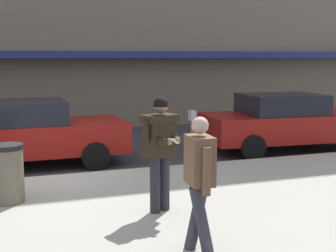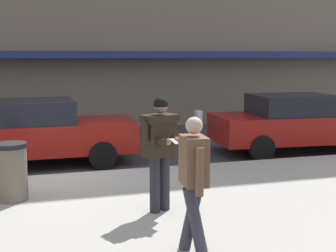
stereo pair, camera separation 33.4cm
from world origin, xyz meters
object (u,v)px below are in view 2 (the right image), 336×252
(parked_sedan_far, at_px, (296,123))
(parking_meter, at_px, (198,131))
(trash_bin, at_px, (11,171))
(pedestrian_dark_coat, at_px, (194,176))
(man_texting_on_phone, at_px, (160,142))
(parked_sedan_mid, at_px, (35,132))

(parked_sedan_far, xyz_separation_m, parking_meter, (-3.38, -1.61, 0.18))
(parking_meter, xyz_separation_m, trash_bin, (-3.78, -1.20, -0.34))
(parked_sedan_far, distance_m, pedestrian_dark_coat, 7.51)
(pedestrian_dark_coat, height_order, parking_meter, pedestrian_dark_coat)
(trash_bin, bearing_deg, parking_meter, 17.65)
(pedestrian_dark_coat, bearing_deg, man_texting_on_phone, 89.51)
(pedestrian_dark_coat, relative_size, parking_meter, 1.34)
(man_texting_on_phone, relative_size, pedestrian_dark_coat, 1.06)
(parked_sedan_far, relative_size, trash_bin, 4.71)
(parked_sedan_far, bearing_deg, man_texting_on_phone, -140.26)
(man_texting_on_phone, xyz_separation_m, pedestrian_dark_coat, (-0.01, -1.59, -0.14))
(trash_bin, bearing_deg, pedestrian_dark_coat, -51.89)
(parking_meter, bearing_deg, parked_sedan_mid, 149.68)
(pedestrian_dark_coat, bearing_deg, trash_bin, 128.11)
(parked_sedan_mid, height_order, parked_sedan_far, same)
(parking_meter, relative_size, trash_bin, 1.30)
(trash_bin, bearing_deg, parked_sedan_mid, 82.22)
(parked_sedan_mid, height_order, parking_meter, parked_sedan_mid)
(parked_sedan_mid, distance_m, parking_meter, 3.88)
(parked_sedan_mid, bearing_deg, parking_meter, -30.32)
(parked_sedan_far, xyz_separation_m, man_texting_on_phone, (-4.91, -4.08, 0.46))
(parked_sedan_mid, distance_m, parked_sedan_far, 6.74)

